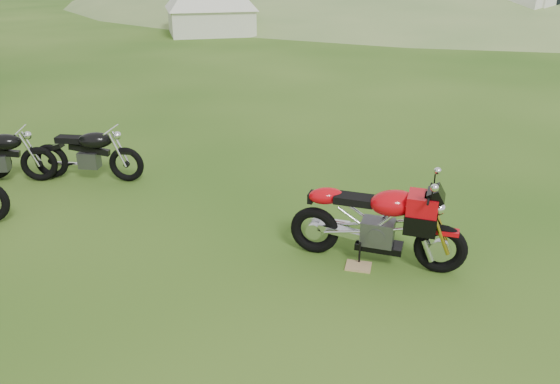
{
  "coord_description": "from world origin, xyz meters",
  "views": [
    {
      "loc": [
        -0.76,
        -4.88,
        3.1
      ],
      "look_at": [
        -0.22,
        0.4,
        0.81
      ],
      "focal_mm": 35.0,
      "sensor_mm": 36.0,
      "label": 1
    }
  ],
  "objects_px": {
    "plywood_board": "(358,266)",
    "caravan": "(554,9)",
    "vintage_moto_a": "(87,152)",
    "sport_motorcycle": "(377,217)"
  },
  "relations": [
    {
      "from": "plywood_board",
      "to": "caravan",
      "type": "xyz_separation_m",
      "value": [
        12.72,
        18.09,
        1.03
      ]
    },
    {
      "from": "plywood_board",
      "to": "caravan",
      "type": "height_order",
      "value": "caravan"
    },
    {
      "from": "sport_motorcycle",
      "to": "vintage_moto_a",
      "type": "xyz_separation_m",
      "value": [
        -3.64,
        2.8,
        -0.11
      ]
    },
    {
      "from": "sport_motorcycle",
      "to": "plywood_board",
      "type": "height_order",
      "value": "sport_motorcycle"
    },
    {
      "from": "sport_motorcycle",
      "to": "plywood_board",
      "type": "xyz_separation_m",
      "value": [
        -0.2,
        -0.11,
        -0.54
      ]
    },
    {
      "from": "vintage_moto_a",
      "to": "caravan",
      "type": "xyz_separation_m",
      "value": [
        16.16,
        15.18,
        0.6
      ]
    },
    {
      "from": "plywood_board",
      "to": "vintage_moto_a",
      "type": "relative_size",
      "value": 0.17
    },
    {
      "from": "sport_motorcycle",
      "to": "vintage_moto_a",
      "type": "bearing_deg",
      "value": 166.53
    },
    {
      "from": "plywood_board",
      "to": "caravan",
      "type": "bearing_deg",
      "value": 54.88
    },
    {
      "from": "sport_motorcycle",
      "to": "plywood_board",
      "type": "relative_size",
      "value": 6.69
    }
  ]
}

